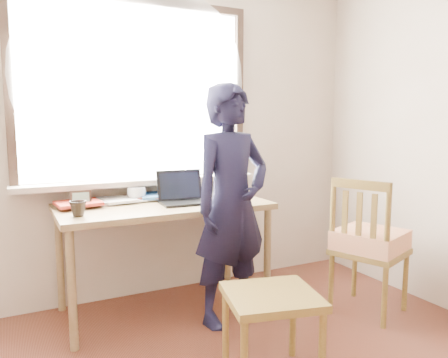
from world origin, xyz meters
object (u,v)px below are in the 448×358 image
mug_dark (78,209)px  work_chair (271,306)px  laptop (183,195)px  mug_white (137,194)px  side_chair (369,242)px  desk (164,215)px  person (232,205)px

mug_dark → work_chair: 1.33m
laptop → mug_dark: bearing=-169.5°
mug_white → work_chair: size_ratio=0.24×
work_chair → side_chair: 1.17m
work_chair → mug_white: bearing=105.7°
desk → work_chair: size_ratio=2.63×
desk → person: size_ratio=0.91×
desk → person: bearing=-47.3°
work_chair → person: (0.14, 0.72, 0.41)m
desk → work_chair: desk is taller
mug_white → work_chair: bearing=-74.3°
desk → work_chair: bearing=-78.8°
mug_white → side_chair: 1.74m
laptop → person: bearing=-58.4°
mug_white → side_chair: (1.45, -0.90, -0.33)m
mug_dark → mug_white: bearing=37.2°
mug_white → person: person is taller
laptop → mug_dark: laptop is taller
laptop → work_chair: bearing=-85.7°
person → mug_dark: bearing=157.1°
desk → side_chair: size_ratio=1.50×
mug_dark → person: 1.00m
desk → work_chair: (0.22, -1.11, -0.31)m
side_chair → person: 1.05m
mug_white → desk: bearing=-52.5°
person → work_chair: bearing=-111.2°
laptop → work_chair: (0.08, -1.08, -0.44)m
desk → mug_white: (-0.14, 0.19, 0.14)m
desk → person: 0.54m
mug_dark → side_chair: side_chair is taller
mug_white → mug_dark: mug_white is taller
side_chair → mug_dark: bearing=164.4°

